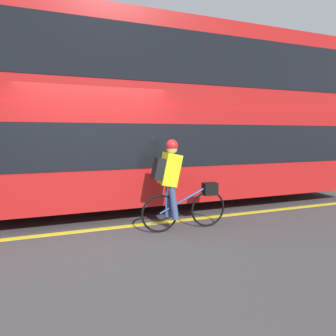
{
  "coord_description": "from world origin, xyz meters",
  "views": [
    {
      "loc": [
        -0.26,
        -4.41,
        1.68
      ],
      "look_at": [
        1.39,
        0.56,
        1.0
      ],
      "focal_mm": 28.0,
      "sensor_mm": 36.0,
      "label": 1
    }
  ],
  "objects_px": {
    "cyclist_on_bike": "(176,182)",
    "street_sign_post": "(168,137)",
    "trash_bin": "(137,164)",
    "bus": "(151,113)"
  },
  "relations": [
    {
      "from": "trash_bin",
      "to": "street_sign_post",
      "type": "distance_m",
      "value": 1.57
    },
    {
      "from": "cyclist_on_bike",
      "to": "trash_bin",
      "type": "height_order",
      "value": "cyclist_on_bike"
    },
    {
      "from": "street_sign_post",
      "to": "cyclist_on_bike",
      "type": "bearing_deg",
      "value": -106.85
    },
    {
      "from": "trash_bin",
      "to": "street_sign_post",
      "type": "bearing_deg",
      "value": -0.29
    },
    {
      "from": "bus",
      "to": "street_sign_post",
      "type": "height_order",
      "value": "bus"
    },
    {
      "from": "bus",
      "to": "street_sign_post",
      "type": "distance_m",
      "value": 3.98
    },
    {
      "from": "trash_bin",
      "to": "street_sign_post",
      "type": "xyz_separation_m",
      "value": [
        1.21,
        -0.01,
        0.99
      ]
    },
    {
      "from": "cyclist_on_bike",
      "to": "street_sign_post",
      "type": "xyz_separation_m",
      "value": [
        1.64,
        5.41,
        0.72
      ]
    },
    {
      "from": "cyclist_on_bike",
      "to": "street_sign_post",
      "type": "bearing_deg",
      "value": 73.15
    },
    {
      "from": "street_sign_post",
      "to": "trash_bin",
      "type": "bearing_deg",
      "value": 179.71
    }
  ]
}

